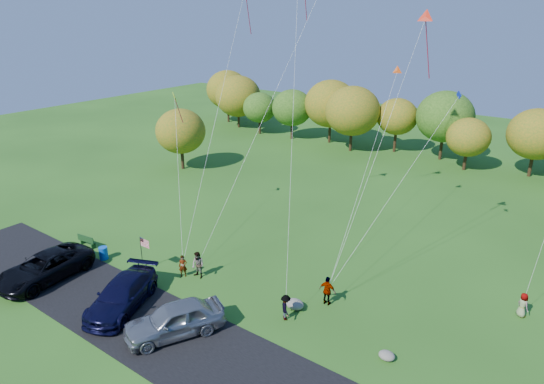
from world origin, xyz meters
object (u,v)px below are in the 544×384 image
Objects in this scene: flyer_a at (183,266)px; flyer_d at (327,291)px; minivan_dark at (45,267)px; minivan_silver at (175,319)px; trash_barrel at (103,253)px; flyer_c at (286,307)px; park_bench at (87,241)px; minivan_navy at (122,295)px; flyer_b at (198,265)px; flyer_e at (523,305)px.

flyer_d reaches higher than flyer_a.
minivan_dark is 3.39× the size of flyer_d.
flyer_a is at bearing 159.25° from minivan_silver.
flyer_c is at bearing 7.19° from trash_barrel.
trash_barrel is (-10.89, 3.01, -0.54)m from minivan_silver.
minivan_silver is 2.93× the size of flyer_d.
flyer_a is 0.94× the size of park_bench.
minivan_navy is (6.96, 0.99, -0.02)m from minivan_dark.
minivan_dark is at bearing -72.17° from park_bench.
flyer_b is at bearing 2.51° from park_bench.
minivan_dark is 7.03m from minivan_navy.
minivan_dark is 16.76m from flyer_c.
trash_barrel is at bearing -168.55° from minivan_silver.
flyer_e is 28.26m from trash_barrel.
flyer_a reaches higher than flyer_e.
minivan_silver is 3.59× the size of flyer_e.
flyer_b reaches higher than trash_barrel.
flyer_c is 1.72× the size of trash_barrel.
minivan_silver is 20.46m from flyer_e.
minivan_silver is at bearing 79.93° from flyer_e.
park_bench is 2.80m from trash_barrel.
minivan_dark is 6.90× the size of trash_barrel.
minivan_dark is 10.31m from flyer_b.
minivan_silver is at bearing 94.26° from flyer_c.
flyer_a reaches higher than trash_barrel.
flyer_b is 0.99× the size of flyer_d.
minivan_silver is 5.95× the size of trash_barrel.
minivan_navy is 9.81m from park_bench.
park_bench is at bearing 49.15° from flyer_c.
flyer_d is at bearing 68.69° from flyer_e.
flyer_c is at bearing -39.92° from flyer_a.
minivan_navy is at bearing -151.45° from minivan_silver.
minivan_navy is 3.19× the size of flyer_d.
park_bench is (-28.97, -10.11, -0.28)m from flyer_e.
flyer_a is 1.08m from flyer_b.
minivan_silver reaches higher than flyer_d.
flyer_b is (1.13, 5.40, 0.01)m from minivan_navy.
flyer_d reaches higher than park_bench.
minivan_silver is 9.39m from flyer_d.
flyer_d is 1.14× the size of park_bench.
trash_barrel is (0.59, 4.13, -0.49)m from minivan_dark.
flyer_c reaches higher than flyer_a.
minivan_dark is 19.00m from flyer_d.
minivan_navy reaches higher than flyer_c.
minivan_silver reaches higher than flyer_c.
park_bench is (-2.17, 4.58, -0.47)m from minivan_dark.
minivan_dark is 4.02× the size of flyer_c.
minivan_dark is at bearing 65.56° from flyer_c.
flyer_a is 0.83× the size of flyer_b.
minivan_silver reaches higher than flyer_a.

